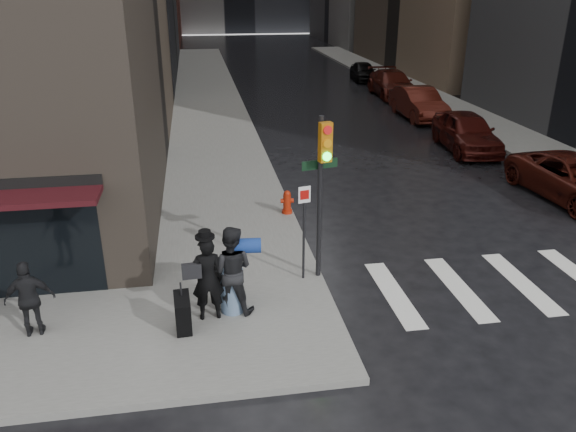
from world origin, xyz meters
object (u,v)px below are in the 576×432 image
object	(u,v)px
traffic_light	(321,178)
parked_car_1	(466,132)
man_jeans	(231,270)
parked_car_4	(363,71)
parked_car_3	(392,84)
man_overcoat	(202,284)
parked_car_2	(419,103)
fire_hydrant	(287,203)
man_greycoat	(30,299)

from	to	relation	value
traffic_light	parked_car_1	size ratio (longest dim) A/B	0.81
man_jeans	parked_car_4	bearing A→B (deg)	-95.73
man_jeans	parked_car_3	distance (m)	26.37
man_jeans	parked_car_4	distance (m)	31.97
traffic_light	parked_car_3	world-z (taller)	traffic_light
man_overcoat	parked_car_4	world-z (taller)	man_overcoat
man_jeans	parked_car_2	bearing A→B (deg)	-106.57
man_overcoat	parked_car_3	xyz separation A→B (m)	(12.32, 23.92, -0.22)
traffic_light	fire_hydrant	distance (m)	4.64
traffic_light	parked_car_4	distance (m)	30.24
parked_car_2	parked_car_3	bearing A→B (deg)	83.81
man_overcoat	parked_car_2	xyz separation A→B (m)	(11.64, 17.78, -0.21)
traffic_light	man_greycoat	bearing A→B (deg)	179.86
man_jeans	parked_car_3	world-z (taller)	man_jeans
fire_hydrant	parked_car_3	bearing A→B (deg)	62.24
man_jeans	traffic_light	size ratio (longest dim) A/B	0.50
parked_car_1	parked_car_4	bearing A→B (deg)	93.09
parked_car_2	traffic_light	bearing A→B (deg)	-118.39
man_jeans	fire_hydrant	size ratio (longest dim) A/B	2.71
man_greycoat	parked_car_2	size ratio (longest dim) A/B	0.33
parked_car_4	parked_car_1	bearing A→B (deg)	-86.94
fire_hydrant	parked_car_2	xyz separation A→B (m)	(8.99, 12.24, 0.33)
parked_car_1	parked_car_4	xyz separation A→B (m)	(0.94, 18.42, -0.14)
man_overcoat	parked_car_2	bearing A→B (deg)	-126.84
man_jeans	parked_car_2	size ratio (longest dim) A/B	0.40
fire_hydrant	parked_car_1	xyz separation A→B (m)	(8.70, 6.10, 0.34)
parked_car_2	parked_car_4	world-z (taller)	parked_car_2
fire_hydrant	parked_car_3	size ratio (longest dim) A/B	0.13
parked_car_2	man_overcoat	bearing A→B (deg)	-123.01
man_jeans	man_greycoat	world-z (taller)	man_jeans
parked_car_1	parked_car_3	distance (m)	12.32
man_overcoat	parked_car_4	distance (m)	32.47
parked_car_4	man_overcoat	bearing A→B (deg)	-106.25
man_greycoat	parked_car_4	size ratio (longest dim) A/B	0.41
traffic_light	parked_car_1	distance (m)	13.47
fire_hydrant	man_overcoat	bearing A→B (deg)	-115.57
man_overcoat	man_greycoat	size ratio (longest dim) A/B	1.27
parked_car_1	parked_car_2	bearing A→B (deg)	93.29
man_overcoat	parked_car_4	xyz separation A→B (m)	(12.28, 30.06, -0.33)
man_greycoat	traffic_light	size ratio (longest dim) A/B	0.41
man_greycoat	parked_car_1	distance (m)	18.70
traffic_light	parked_car_3	size ratio (longest dim) A/B	0.72
man_overcoat	traffic_light	world-z (taller)	traffic_light
traffic_light	fire_hydrant	bearing A→B (deg)	78.31
parked_car_1	parked_car_3	xyz separation A→B (m)	(0.98, 12.28, -0.03)
fire_hydrant	parked_car_1	size ratio (longest dim) A/B	0.15
parked_car_1	parked_car_4	size ratio (longest dim) A/B	1.21
man_jeans	parked_car_2	world-z (taller)	man_jeans
parked_car_2	parked_car_3	world-z (taller)	parked_car_2
man_greycoat	parked_car_4	bearing A→B (deg)	-123.83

